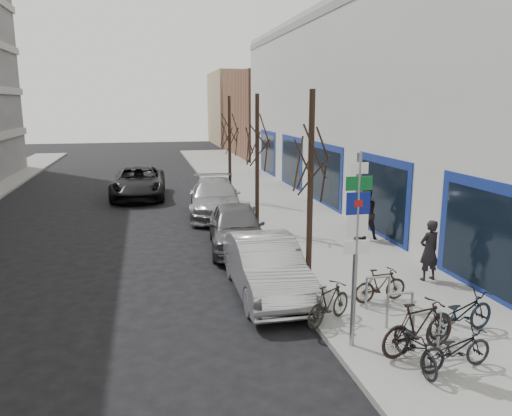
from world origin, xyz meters
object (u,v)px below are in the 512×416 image
meter_mid (254,220)px  lane_car (139,182)px  meter_front (298,266)px  bike_near_right (419,327)px  tree_near (311,143)px  tree_mid (257,130)px  pedestrian_far (365,213)px  bike_mid_inner (329,303)px  parked_car_mid (236,227)px  parked_car_back (215,198)px  parked_car_front (266,267)px  bike_mid_curb (461,310)px  bike_near_left (415,343)px  bike_far_curb (456,345)px  bike_far_inner (380,285)px  highway_sign_pole (356,239)px  bike_rack (400,306)px  pedestrian_near (429,250)px  meter_back (229,194)px

meter_mid → lane_car: size_ratio=0.21×
meter_front → bike_near_right: 3.88m
tree_near → tree_mid: size_ratio=1.00×
pedestrian_far → bike_mid_inner: bearing=59.4°
parked_car_mid → parked_car_back: size_ratio=0.82×
parked_car_front → pedestrian_far: pedestrian_far is taller
tree_near → pedestrian_far: size_ratio=2.81×
tree_near → meter_mid: 5.95m
pedestrian_far → meter_mid: bearing=-10.0°
meter_mid → bike_mid_curb: meter_mid is taller
tree_mid → bike_near_left: bearing=-86.7°
tree_near → tree_mid: (0.00, 6.50, 0.00)m
bike_far_curb → bike_far_inner: size_ratio=1.07×
parked_car_mid → lane_car: bearing=113.4°
tree_mid → pedestrian_far: size_ratio=2.81×
parked_car_mid → pedestrian_far: (4.83, -0.26, 0.33)m
highway_sign_pole → bike_near_left: highway_sign_pole is taller
bike_rack → bike_near_left: bearing=-108.7°
bike_near_left → lane_car: (-5.34, 20.12, 0.20)m
lane_car → bike_mid_inner: bearing=-73.6°
bike_mid_curb → tree_near: bearing=19.3°
meter_mid → pedestrian_near: size_ratio=0.72×
bike_far_curb → parked_car_front: 5.49m
tree_near → parked_car_back: bearing=96.7°
bike_far_curb → parked_car_front: (-2.53, 4.87, 0.15)m
bike_rack → bike_mid_curb: (1.12, -0.64, 0.06)m
bike_far_inner → pedestrian_near: size_ratio=0.84×
meter_front → bike_near_left: 4.21m
bike_rack → lane_car: size_ratio=0.37×
meter_mid → parked_car_front: parked_car_front is taller
parked_car_front → parked_car_mid: 4.50m
highway_sign_pole → parked_car_back: 13.79m
meter_back → parked_car_front: parked_car_front is taller
tree_near → bike_rack: bearing=-67.5°
bike_near_right → bike_near_left: bearing=131.1°
tree_near → bike_far_curb: size_ratio=3.46×
bike_near_left → parked_car_front: 4.97m
bike_rack → meter_front: size_ratio=1.78×
meter_back → parked_car_back: bearing=-154.5°
bike_mid_curb → bike_far_inner: bearing=8.6°
meter_back → pedestrian_far: 7.44m
bike_mid_inner → pedestrian_near: 4.36m
tree_mid → parked_car_front: bearing=-100.5°
bike_mid_curb → parked_car_back: (-3.52, 13.68, 0.11)m
meter_mid → bike_mid_inner: size_ratio=0.79×
meter_back → bike_mid_inner: 12.87m
meter_back → parked_car_back: 0.84m
meter_front → bike_far_curb: bearing=-67.6°
tree_mid → lane_car: 10.71m
tree_mid → parked_car_back: size_ratio=0.96×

